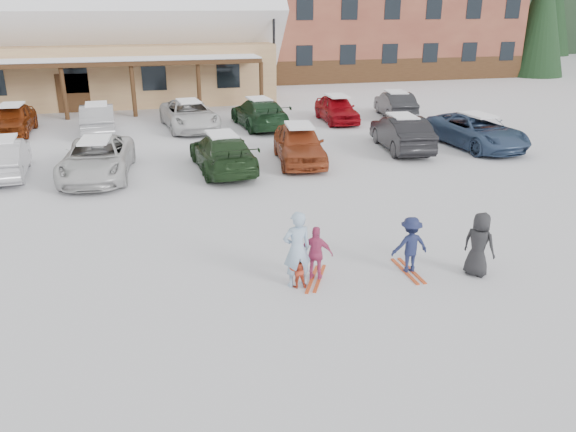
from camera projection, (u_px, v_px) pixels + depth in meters
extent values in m
plane|color=silver|center=(286.00, 271.00, 13.34)|extent=(160.00, 160.00, 0.00)
cube|color=tan|center=(47.00, 72.00, 36.09)|extent=(28.00, 10.00, 3.60)
cube|color=#422814|center=(27.00, 64.00, 30.07)|extent=(25.20, 2.60, 0.25)
cube|color=white|center=(38.00, 10.00, 34.76)|extent=(29.12, 9.69, 9.69)
cube|color=brown|center=(360.00, 2.00, 49.27)|extent=(24.00, 14.00, 12.00)
cube|color=brown|center=(183.00, 22.00, 46.33)|extent=(7.00, 12.60, 9.00)
cube|color=#422814|center=(388.00, 71.00, 44.77)|extent=(24.00, 0.10, 1.80)
cylinder|color=black|center=(274.00, 59.00, 35.01)|extent=(0.16, 0.16, 5.39)
cube|color=black|center=(274.00, 11.00, 34.01)|extent=(0.50, 0.25, 0.25)
cylinder|color=black|center=(533.00, 68.00, 48.87)|extent=(0.60, 0.60, 1.32)
cylinder|color=black|center=(239.00, 62.00, 54.41)|extent=(0.60, 0.60, 1.08)
cone|color=black|center=(237.00, 12.00, 52.78)|extent=(3.96, 3.96, 8.10)
cylinder|color=black|center=(485.00, 53.00, 62.45)|extent=(0.60, 0.60, 1.38)
imported|color=#96B3D0|center=(297.00, 249.00, 12.35)|extent=(0.69, 0.49, 1.78)
imported|color=#BA3B22|center=(298.00, 270.00, 12.45)|extent=(0.44, 0.36, 0.84)
imported|color=#1A2045|center=(410.00, 245.00, 13.07)|extent=(0.89, 0.52, 1.37)
cube|color=#C1441B|center=(408.00, 271.00, 13.31)|extent=(0.22, 1.40, 0.03)
imported|color=#C23F70|center=(316.00, 254.00, 12.71)|extent=(0.82, 0.62, 1.30)
cube|color=#C1441B|center=(316.00, 279.00, 12.93)|extent=(0.80, 1.34, 0.03)
imported|color=black|center=(479.00, 244.00, 12.90)|extent=(0.82, 0.90, 1.54)
imported|color=#B1B0B5|center=(4.00, 158.00, 20.34)|extent=(1.85, 4.35, 1.40)
imported|color=silver|center=(97.00, 158.00, 20.28)|extent=(2.68, 5.17, 1.39)
imported|color=#1E361B|center=(222.00, 152.00, 21.09)|extent=(2.30, 4.95, 1.40)
imported|color=#973F1F|center=(299.00, 144.00, 22.16)|extent=(2.26, 4.58, 1.50)
imported|color=black|center=(401.00, 133.00, 24.04)|extent=(2.04, 4.64, 1.48)
imported|color=#324769|center=(476.00, 131.00, 24.54)|extent=(2.93, 5.39, 1.44)
imported|color=maroon|center=(13.00, 119.00, 27.00)|extent=(1.69, 4.17, 1.42)
imported|color=#9B9B9F|center=(98.00, 119.00, 27.09)|extent=(1.77, 4.43, 1.43)
imported|color=silver|center=(189.00, 115.00, 28.10)|extent=(2.95, 5.34, 1.42)
imported|color=#19371E|center=(259.00, 113.00, 28.45)|extent=(2.50, 5.18, 1.46)
imported|color=#990812|center=(337.00, 109.00, 29.80)|extent=(1.76, 4.13, 1.39)
imported|color=black|center=(395.00, 105.00, 31.04)|extent=(2.11, 4.39, 1.39)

